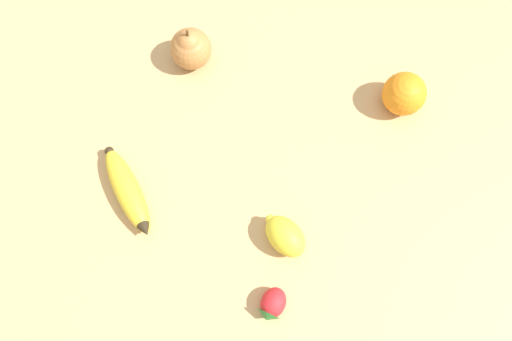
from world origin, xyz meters
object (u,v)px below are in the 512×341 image
object	(u,v)px
strawberry	(272,305)
pear	(191,48)
banana	(128,191)
lemon	(285,236)
orange	(404,94)

from	to	relation	value
strawberry	pear	bearing A→B (deg)	-138.41
banana	lemon	size ratio (longest dim) A/B	1.77
banana	strawberry	distance (m)	0.31
orange	strawberry	bearing A→B (deg)	85.28
pear	lemon	world-z (taller)	pear
banana	pear	xyz separation A→B (m)	(0.04, -0.29, 0.02)
strawberry	lemon	xyz separation A→B (m)	(0.03, -0.11, 0.01)
orange	lemon	size ratio (longest dim) A/B	0.84
orange	strawberry	size ratio (longest dim) A/B	1.36
banana	lemon	xyz separation A→B (m)	(-0.28, -0.06, 0.01)
orange	strawberry	distance (m)	0.44
orange	strawberry	xyz separation A→B (m)	(0.04, 0.44, -0.02)
banana	orange	size ratio (longest dim) A/B	2.10
orange	lemon	world-z (taller)	orange
strawberry	lemon	world-z (taller)	lemon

